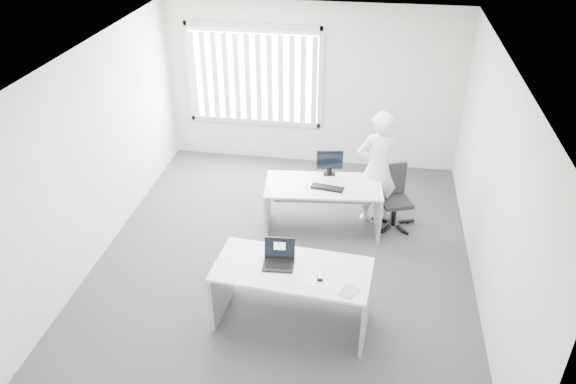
% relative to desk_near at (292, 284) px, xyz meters
% --- Properties ---
extents(ground, '(6.00, 6.00, 0.00)m').
position_rel_desk_near_xyz_m(ground, '(-0.29, 1.14, -0.57)').
color(ground, '#4D4C54').
rests_on(ground, ground).
extents(wall_back, '(5.00, 0.02, 2.80)m').
position_rel_desk_near_xyz_m(wall_back, '(-0.29, 4.14, 0.83)').
color(wall_back, silver).
rests_on(wall_back, ground).
extents(wall_front, '(5.00, 0.02, 2.80)m').
position_rel_desk_near_xyz_m(wall_front, '(-0.29, -1.86, 0.83)').
color(wall_front, silver).
rests_on(wall_front, ground).
extents(wall_left, '(0.02, 6.00, 2.80)m').
position_rel_desk_near_xyz_m(wall_left, '(-2.79, 1.14, 0.83)').
color(wall_left, silver).
rests_on(wall_left, ground).
extents(wall_right, '(0.02, 6.00, 2.80)m').
position_rel_desk_near_xyz_m(wall_right, '(2.21, 1.14, 0.83)').
color(wall_right, silver).
rests_on(wall_right, ground).
extents(ceiling, '(5.00, 6.00, 0.02)m').
position_rel_desk_near_xyz_m(ceiling, '(-0.29, 1.14, 2.23)').
color(ceiling, white).
rests_on(ceiling, wall_back).
extents(window, '(2.32, 0.06, 1.76)m').
position_rel_desk_near_xyz_m(window, '(-1.29, 4.10, 0.98)').
color(window, '#B7B7B2').
rests_on(window, wall_back).
extents(blinds, '(2.20, 0.10, 1.50)m').
position_rel_desk_near_xyz_m(blinds, '(-1.29, 4.04, 0.95)').
color(blinds, white).
rests_on(blinds, wall_back).
extents(desk_near, '(1.80, 0.95, 0.80)m').
position_rel_desk_near_xyz_m(desk_near, '(0.00, 0.00, 0.00)').
color(desk_near, white).
rests_on(desk_near, ground).
extents(desk_far, '(1.71, 0.93, 0.75)m').
position_rel_desk_near_xyz_m(desk_far, '(0.14, 1.99, -0.03)').
color(desk_far, white).
rests_on(desk_far, ground).
extents(office_chair, '(0.69, 0.69, 0.94)m').
position_rel_desk_near_xyz_m(office_chair, '(1.16, 2.29, -0.28)').
color(office_chair, black).
rests_on(office_chair, ground).
extents(person, '(0.74, 0.59, 1.76)m').
position_rel_desk_near_xyz_m(person, '(0.89, 2.37, 0.30)').
color(person, silver).
rests_on(person, ground).
extents(laptop, '(0.36, 0.33, 0.27)m').
position_rel_desk_near_xyz_m(laptop, '(-0.16, 0.01, 0.36)').
color(laptop, black).
rests_on(laptop, desk_near).
extents(paper_sheet, '(0.34, 0.24, 0.00)m').
position_rel_desk_near_xyz_m(paper_sheet, '(0.29, -0.13, 0.22)').
color(paper_sheet, white).
rests_on(paper_sheet, desk_near).
extents(mouse, '(0.07, 0.11, 0.04)m').
position_rel_desk_near_xyz_m(mouse, '(0.32, -0.13, 0.24)').
color(mouse, silver).
rests_on(mouse, paper_sheet).
extents(booklet, '(0.24, 0.27, 0.01)m').
position_rel_desk_near_xyz_m(booklet, '(0.64, -0.30, 0.23)').
color(booklet, white).
rests_on(booklet, desk_near).
extents(keyboard, '(0.47, 0.22, 0.02)m').
position_rel_desk_near_xyz_m(keyboard, '(0.20, 1.89, 0.18)').
color(keyboard, black).
rests_on(keyboard, desk_far).
extents(monitor, '(0.39, 0.17, 0.38)m').
position_rel_desk_near_xyz_m(monitor, '(0.19, 2.30, 0.36)').
color(monitor, black).
rests_on(monitor, desk_far).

